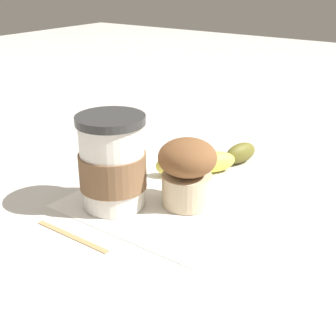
{
  "coord_description": "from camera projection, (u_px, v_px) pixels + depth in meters",
  "views": [
    {
      "loc": [
        -0.45,
        -0.32,
        0.28
      ],
      "look_at": [
        0.0,
        0.0,
        0.04
      ],
      "focal_mm": 50.0,
      "sensor_mm": 36.0,
      "label": 1
    }
  ],
  "objects": [
    {
      "name": "banana",
      "position": [
        211.0,
        161.0,
        0.7
      ],
      "size": [
        0.16,
        0.1,
        0.03
      ],
      "color": "#D6CC4C",
      "rests_on": "paper_napkin"
    },
    {
      "name": "wooden_stirrer",
      "position": [
        72.0,
        236.0,
        0.53
      ],
      "size": [
        0.01,
        0.11,
        0.0
      ],
      "primitive_type": "cube",
      "rotation": [
        0.0,
        0.0,
        4.69
      ],
      "color": "tan",
      "rests_on": "ground_plane"
    },
    {
      "name": "paper_napkin",
      "position": [
        168.0,
        198.0,
        0.62
      ],
      "size": [
        0.23,
        0.23,
        0.0
      ],
      "primitive_type": "cube",
      "rotation": [
        0.0,
        0.0,
        -0.03
      ],
      "color": "white",
      "rests_on": "ground_plane"
    },
    {
      "name": "ground_plane",
      "position": [
        168.0,
        198.0,
        0.62
      ],
      "size": [
        3.0,
        3.0,
        0.0
      ],
      "primitive_type": "plane",
      "color": "beige"
    },
    {
      "name": "muffin",
      "position": [
        186.0,
        171.0,
        0.58
      ],
      "size": [
        0.07,
        0.07,
        0.09
      ],
      "color": "beige",
      "rests_on": "paper_napkin"
    },
    {
      "name": "coffee_cup",
      "position": [
        113.0,
        164.0,
        0.58
      ],
      "size": [
        0.09,
        0.09,
        0.12
      ],
      "color": "silver",
      "rests_on": "paper_napkin"
    }
  ]
}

